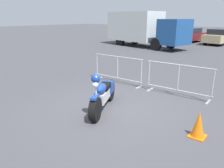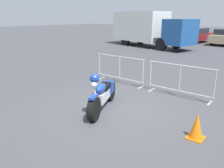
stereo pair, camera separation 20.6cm
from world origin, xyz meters
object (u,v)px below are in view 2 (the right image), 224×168
at_px(parked_car_maroon, 196,35).
at_px(traffic_cone, 197,126).
at_px(crowd_barrier_far, 180,80).
at_px(parked_car_yellow, 171,34).
at_px(motorcycle, 103,94).
at_px(parked_car_red, 147,33).
at_px(box_truck, 147,28).
at_px(crowd_barrier_near, 120,69).

bearing_deg(parked_car_maroon, traffic_cone, -151.65).
bearing_deg(crowd_barrier_far, parked_car_yellow, 116.19).
relative_size(motorcycle, parked_car_red, 0.43).
distance_m(crowd_barrier_far, parked_car_red, 19.78).
bearing_deg(traffic_cone, parked_car_red, 123.90).
distance_m(box_truck, traffic_cone, 15.56).
bearing_deg(crowd_barrier_far, box_truck, 125.83).
xyz_separation_m(box_truck, traffic_cone, (8.91, -12.68, -1.35)).
distance_m(motorcycle, crowd_barrier_far, 2.64).
xyz_separation_m(box_truck, parked_car_maroon, (2.24, 6.03, -0.90)).
relative_size(box_truck, parked_car_yellow, 1.91).
xyz_separation_m(crowd_barrier_far, parked_car_yellow, (-8.21, 16.70, 0.13)).
height_order(parked_car_maroon, traffic_cone, parked_car_maroon).
height_order(crowd_barrier_near, parked_car_red, parked_car_red).
bearing_deg(crowd_barrier_far, motorcycle, -117.73).
bearing_deg(crowd_barrier_near, box_truck, 115.95).
xyz_separation_m(parked_car_yellow, parked_car_maroon, (2.91, -0.22, 0.05)).
bearing_deg(motorcycle, crowd_barrier_far, 127.77).
xyz_separation_m(parked_car_red, parked_car_yellow, (2.91, 0.35, -0.07)).
distance_m(crowd_barrier_near, parked_car_maroon, 16.72).
relative_size(motorcycle, crowd_barrier_near, 0.90).
height_order(motorcycle, parked_car_yellow, parked_car_yellow).
distance_m(crowd_barrier_near, crowd_barrier_far, 2.46).
bearing_deg(crowd_barrier_far, parked_car_maroon, 107.84).
height_order(box_truck, parked_car_red, box_truck).
height_order(motorcycle, crowd_barrier_near, motorcycle).
height_order(crowd_barrier_far, parked_car_red, parked_car_red).
distance_m(parked_car_yellow, parked_car_maroon, 2.92).
bearing_deg(motorcycle, parked_car_maroon, 167.71).
height_order(crowd_barrier_far, parked_car_maroon, parked_car_maroon).
distance_m(parked_car_maroon, traffic_cone, 19.87).
distance_m(parked_car_yellow, traffic_cone, 21.22).
xyz_separation_m(motorcycle, crowd_barrier_far, (1.23, 2.34, 0.10)).
relative_size(crowd_barrier_near, parked_car_red, 0.48).
bearing_deg(box_truck, parked_car_maroon, 82.40).
xyz_separation_m(crowd_barrier_near, crowd_barrier_far, (2.46, 0.00, 0.00)).
bearing_deg(parked_car_yellow, motorcycle, -151.13).
height_order(crowd_barrier_far, parked_car_yellow, parked_car_yellow).
bearing_deg(traffic_cone, crowd_barrier_near, 149.69).
xyz_separation_m(crowd_barrier_far, traffic_cone, (1.37, -2.24, -0.27)).
relative_size(crowd_barrier_near, box_truck, 0.28).
bearing_deg(parked_car_maroon, parked_car_yellow, 94.35).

